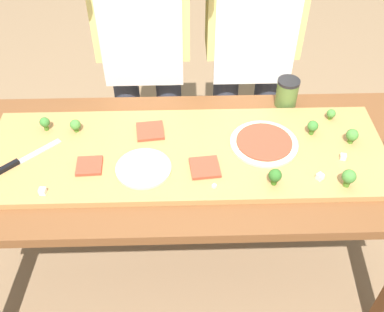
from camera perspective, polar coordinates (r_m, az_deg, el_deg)
name	(u,v)px	position (r m, az deg, el deg)	size (l,w,h in m)	color
ground_plane	(188,272)	(2.28, -0.51, -14.46)	(8.00, 8.00, 0.00)	#896B4C
prep_table	(187,176)	(1.73, -0.66, -2.50)	(1.77, 0.73, 0.80)	brown
cutting_board	(187,153)	(1.65, -0.69, 0.34)	(1.46, 0.48, 0.02)	#B27F47
chefs_knife	(16,163)	(1.70, -21.42, -0.83)	(0.22, 0.20, 0.02)	#B7BABF
pizza_whole_cheese_artichoke	(143,168)	(1.58, -6.17, -1.50)	(0.19, 0.19, 0.02)	beige
pizza_whole_tomato_red	(264,143)	(1.68, 9.11, 1.66)	(0.25, 0.25, 0.02)	beige
pizza_slice_far_left	(205,167)	(1.57, 1.64, -1.46)	(0.10, 0.10, 0.01)	#BC3D28
pizza_slice_near_right	(150,131)	(1.72, -5.32, 3.17)	(0.10, 0.10, 0.01)	#BC3D28
pizza_slice_center	(89,166)	(1.62, -12.88, -1.22)	(0.09, 0.09, 0.01)	#BC3D28
broccoli_floret_back_left	(45,123)	(1.79, -18.14, 4.04)	(0.04, 0.04, 0.06)	#3F7220
broccoli_floret_center_left	(75,125)	(1.76, -14.55, 3.81)	(0.04, 0.04, 0.05)	#487A23
broccoli_floret_back_right	(313,126)	(1.75, 15.04, 3.64)	(0.04, 0.04, 0.06)	#3F7220
broccoli_floret_front_mid	(352,135)	(1.75, 19.63, 2.48)	(0.05, 0.05, 0.06)	#487A23
broccoli_floret_back_mid	(275,176)	(1.52, 10.47, -2.49)	(0.05, 0.05, 0.06)	#366618
broccoli_floret_front_right	(331,114)	(1.84, 17.21, 5.12)	(0.04, 0.04, 0.05)	#487A23
broccoli_floret_center_right	(349,177)	(1.58, 19.25, -2.53)	(0.05, 0.05, 0.07)	#487A23
cheese_crumble_a	(320,177)	(1.59, 15.90, -2.52)	(0.02, 0.02, 0.02)	white
cheese_crumble_b	(214,186)	(1.51, 2.84, -3.81)	(0.01, 0.01, 0.01)	white
cheese_crumble_c	(43,191)	(1.57, -18.39, -4.26)	(0.02, 0.02, 0.02)	white
cheese_crumble_d	(343,157)	(1.69, 18.59, -0.10)	(0.02, 0.02, 0.02)	silver
sauce_jar	(287,93)	(1.89, 11.94, 7.86)	(0.09, 0.09, 0.12)	#517033
cook_left	(142,31)	(2.00, -6.29, 15.47)	(0.54, 0.39, 1.67)	#333847
cook_right	(253,29)	(2.02, 7.74, 15.60)	(0.54, 0.39, 1.67)	#333847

